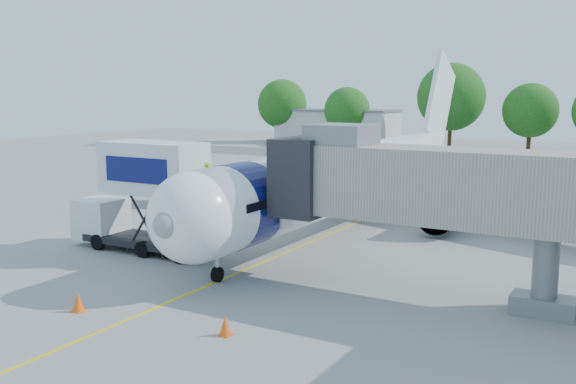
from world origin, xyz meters
The scene contains 13 objects.
ground centered at (0.00, 0.00, 0.00)m, with size 160.00×160.00×0.00m, color gray.
guidance_line centered at (0.00, 0.00, 0.01)m, with size 0.15×70.00×0.01m, color yellow.
taxiway_strip centered at (0.00, 42.00, 0.00)m, with size 120.00×10.00×0.01m, color #59595B.
aircraft centered at (0.00, 4.12, 2.95)m, with size 34.17×37.73×11.35m.
jet_bridge centered at (7.99, -7.00, 4.34)m, with size 13.90×3.20×6.60m.
catering_hiloader centered at (-6.27, -7.00, 2.76)m, with size 8.50×2.44×5.50m.
safety_cone_a centered at (3.81, -14.26, 0.32)m, with size 0.42×0.42×0.67m.
safety_cone_b centered at (-2.17, -15.03, 0.34)m, with size 0.45×0.45×0.72m.
outbuilding_left centered at (-28.00, 60.00, 2.66)m, with size 18.40×8.40×5.30m.
tree_a centered at (-36.75, 58.03, 6.04)m, with size 7.81×7.81×9.96m.
tree_b centered at (-24.90, 56.95, 5.27)m, with size 6.82×6.82×8.69m.
tree_c centered at (-9.78, 58.45, 7.25)m, with size 9.36×9.36×11.94m.
tree_d centered at (0.72, 58.65, 5.53)m, with size 7.15×7.15×9.12m.
Camera 1 is at (15.62, -30.54, 7.86)m, focal length 40.00 mm.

